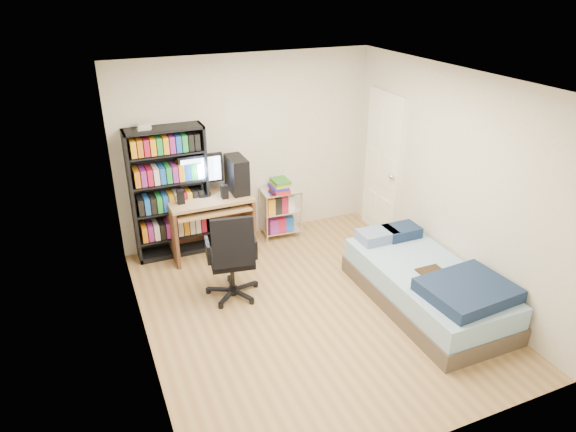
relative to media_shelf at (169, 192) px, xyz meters
name	(u,v)px	position (x,y,z in m)	size (l,w,h in m)	color
room	(312,206)	(1.11, -1.84, 0.37)	(3.58, 4.08, 2.58)	#A58252
media_shelf	(169,192)	(0.00, 0.00, 0.00)	(0.96, 0.32, 1.78)	black
computer_desk	(216,200)	(0.57, -0.11, -0.16)	(1.05, 0.61, 1.33)	tan
office_chair	(233,271)	(0.40, -1.29, -0.54)	(0.73, 0.73, 1.07)	black
wire_cart	(280,199)	(1.48, -0.07, -0.33)	(0.55, 0.41, 0.84)	white
bed	(428,286)	(2.34, -2.30, -0.63)	(1.01, 2.02, 0.58)	#4F453B
door	(382,165)	(2.83, -0.49, 0.12)	(0.12, 0.80, 2.00)	white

